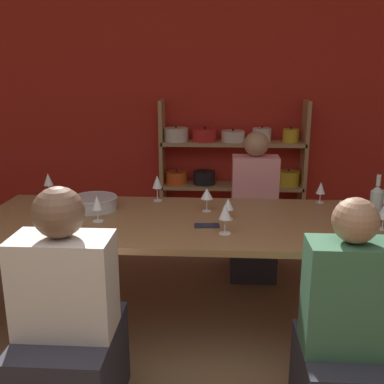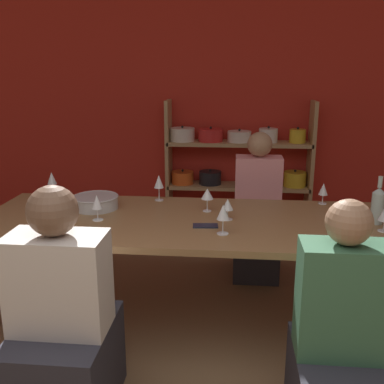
% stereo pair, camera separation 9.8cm
% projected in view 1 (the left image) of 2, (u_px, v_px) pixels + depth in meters
% --- Properties ---
extents(wall_back_red, '(8.80, 0.06, 2.70)m').
position_uv_depth(wall_back_red, '(196.00, 98.00, 4.66)').
color(wall_back_red, red).
rests_on(wall_back_red, ground_plane).
extents(shelf_unit, '(1.48, 0.30, 1.35)m').
position_uv_depth(shelf_unit, '(227.00, 175.00, 4.65)').
color(shelf_unit, tan).
rests_on(shelf_unit, ground_plane).
extents(dining_table, '(2.67, 0.99, 0.73)m').
position_uv_depth(dining_table, '(191.00, 230.00, 2.84)').
color(dining_table, olive).
rests_on(dining_table, ground_plane).
extents(mixing_bowl, '(0.31, 0.31, 0.09)m').
position_uv_depth(mixing_bowl, '(94.00, 203.00, 3.00)').
color(mixing_bowl, '#B7BABC').
rests_on(mixing_bowl, dining_table).
extents(wine_bottle_green, '(0.08, 0.08, 0.30)m').
position_uv_depth(wine_bottle_green, '(376.00, 203.00, 2.75)').
color(wine_bottle_green, '#B2C6C1').
rests_on(wine_bottle_green, dining_table).
extents(wine_glass_red_a, '(0.07, 0.07, 0.16)m').
position_uv_depth(wine_glass_red_a, '(382.00, 197.00, 2.93)').
color(wine_glass_red_a, white).
rests_on(wine_glass_red_a, dining_table).
extents(wine_glass_red_b, '(0.07, 0.07, 0.16)m').
position_uv_depth(wine_glass_red_b, '(97.00, 204.00, 2.75)').
color(wine_glass_red_b, white).
rests_on(wine_glass_red_b, dining_table).
extents(wine_glass_empty_a, '(0.08, 0.08, 0.17)m').
position_uv_depth(wine_glass_empty_a, '(340.00, 207.00, 2.66)').
color(wine_glass_empty_a, white).
rests_on(wine_glass_empty_a, dining_table).
extents(wine_glass_white_a, '(0.07, 0.07, 0.18)m').
position_uv_depth(wine_glass_white_a, '(225.00, 213.00, 2.54)').
color(wine_glass_white_a, white).
rests_on(wine_glass_white_a, dining_table).
extents(wine_glass_red_d, '(0.06, 0.06, 0.15)m').
position_uv_depth(wine_glass_red_d, '(321.00, 189.00, 3.15)').
color(wine_glass_red_d, white).
rests_on(wine_glass_red_d, dining_table).
extents(wine_glass_empty_b, '(0.08, 0.08, 0.16)m').
position_uv_depth(wine_glass_empty_b, '(207.00, 194.00, 2.95)').
color(wine_glass_empty_b, white).
rests_on(wine_glass_empty_b, dining_table).
extents(wine_glass_white_b, '(0.07, 0.07, 0.18)m').
position_uv_depth(wine_glass_white_b, '(48.00, 180.00, 3.27)').
color(wine_glass_white_b, white).
rests_on(wine_glass_white_b, dining_table).
extents(wine_glass_empty_c, '(0.07, 0.07, 0.14)m').
position_uv_depth(wine_glass_empty_c, '(228.00, 205.00, 2.79)').
color(wine_glass_empty_c, white).
rests_on(wine_glass_empty_c, dining_table).
extents(wine_glass_empty_d, '(0.07, 0.07, 0.19)m').
position_uv_depth(wine_glass_empty_d, '(157.00, 182.00, 3.18)').
color(wine_glass_empty_d, white).
rests_on(wine_glass_empty_d, dining_table).
extents(wine_glass_empty_e, '(0.08, 0.08, 0.16)m').
position_uv_depth(wine_glass_empty_e, '(384.00, 211.00, 2.62)').
color(wine_glass_empty_e, white).
rests_on(wine_glass_empty_e, dining_table).
extents(cell_phone, '(0.16, 0.08, 0.01)m').
position_uv_depth(cell_phone, '(207.00, 226.00, 2.69)').
color(cell_phone, '#1E2338').
rests_on(cell_phone, dining_table).
extents(person_near_a, '(0.38, 0.47, 1.12)m').
position_uv_depth(person_near_a, '(343.00, 348.00, 2.05)').
color(person_near_a, '#2D2D38').
rests_on(person_near_a, ground_plane).
extents(person_far_a, '(0.36, 0.45, 1.18)m').
position_uv_depth(person_far_a, '(253.00, 223.00, 3.64)').
color(person_far_a, '#2D2D38').
rests_on(person_far_a, ground_plane).
extents(person_near_b, '(0.45, 0.56, 1.15)m').
position_uv_depth(person_near_b, '(69.00, 338.00, 2.11)').
color(person_near_b, '#2D2D38').
rests_on(person_near_b, ground_plane).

